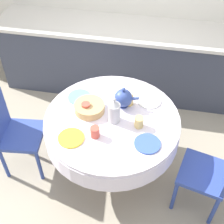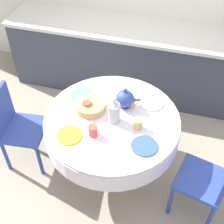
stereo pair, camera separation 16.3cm
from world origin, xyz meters
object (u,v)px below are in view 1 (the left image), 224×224
at_px(chair_right, 13,131).
at_px(teapot, 123,98).
at_px(coffee_carafe, 114,111).
at_px(chair_left, 214,172).

distance_m(chair_right, teapot, 1.10).
relative_size(chair_right, coffee_carafe, 3.44).
bearing_deg(teapot, coffee_carafe, -103.93).
distance_m(chair_left, chair_right, 1.86).
bearing_deg(chair_left, coffee_carafe, 90.77).
relative_size(chair_left, teapot, 3.93).
xyz_separation_m(coffee_carafe, teapot, (0.05, 0.20, -0.02)).
relative_size(chair_left, chair_right, 1.00).
distance_m(chair_right, coffee_carafe, 1.03).
bearing_deg(coffee_carafe, chair_left, -13.16).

